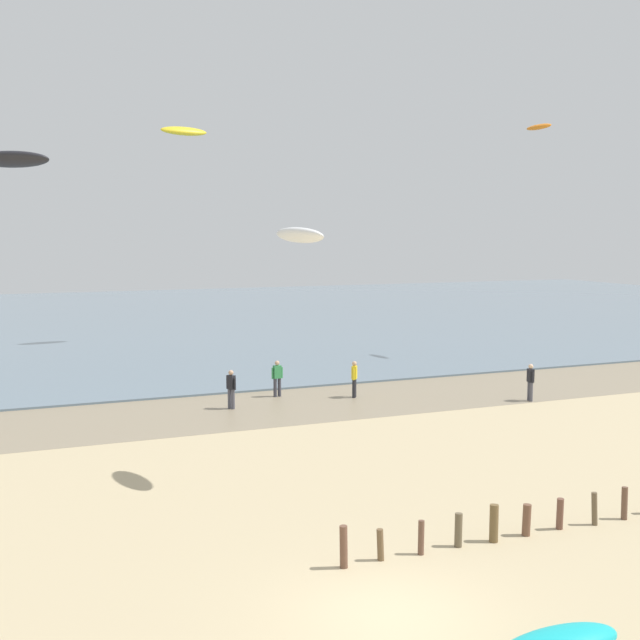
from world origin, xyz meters
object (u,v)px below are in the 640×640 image
(kite_aloft_3, at_px, (299,235))
(kite_aloft_4, at_px, (12,159))
(kite_aloft_0, at_px, (184,131))
(kite_aloft_2, at_px, (539,127))
(person_by_waterline, at_px, (354,378))
(person_mid_beach, at_px, (530,381))
(person_left_flank, at_px, (231,388))
(person_nearest_camera, at_px, (277,377))

(kite_aloft_3, bearing_deg, kite_aloft_4, 26.32)
(kite_aloft_0, xyz_separation_m, kite_aloft_4, (-11.40, -21.94, -4.16))
(kite_aloft_0, xyz_separation_m, kite_aloft_2, (18.48, -14.08, -0.52))
(person_by_waterline, bearing_deg, kite_aloft_2, 24.48)
(person_mid_beach, xyz_separation_m, person_left_flank, (-13.09, 3.56, 0.00))
(kite_aloft_2, height_order, kite_aloft_4, kite_aloft_2)
(person_left_flank, distance_m, kite_aloft_4, 12.76)
(person_by_waterline, xyz_separation_m, kite_aloft_4, (-14.52, -0.87, 9.45))
(person_mid_beach, distance_m, person_left_flank, 13.57)
(person_left_flank, bearing_deg, kite_aloft_2, 18.56)
(person_left_flank, bearing_deg, person_by_waterline, 1.63)
(person_mid_beach, distance_m, kite_aloft_2, 18.81)
(person_mid_beach, relative_size, person_by_waterline, 1.00)
(kite_aloft_0, distance_m, kite_aloft_2, 23.24)
(person_mid_beach, distance_m, kite_aloft_3, 16.69)
(person_mid_beach, distance_m, kite_aloft_4, 23.78)
(kite_aloft_4, bearing_deg, person_mid_beach, 21.97)
(person_by_waterline, distance_m, kite_aloft_4, 17.35)
(kite_aloft_2, xyz_separation_m, kite_aloft_3, (-22.01, -17.43, -6.44))
(person_nearest_camera, bearing_deg, person_by_waterline, -24.68)
(person_nearest_camera, distance_m, person_mid_beach, 11.64)
(person_by_waterline, bearing_deg, person_nearest_camera, 155.32)
(person_mid_beach, distance_m, kite_aloft_0, 30.08)
(kite_aloft_2, distance_m, kite_aloft_3, 28.80)
(person_by_waterline, height_order, kite_aloft_0, kite_aloft_0)
(kite_aloft_4, bearing_deg, person_by_waterline, 32.94)
(person_nearest_camera, distance_m, person_by_waterline, 3.61)
(kite_aloft_0, bearing_deg, person_left_flank, 73.34)
(person_by_waterline, height_order, kite_aloft_4, kite_aloft_4)
(kite_aloft_2, relative_size, kite_aloft_3, 0.82)
(person_nearest_camera, relative_size, kite_aloft_3, 0.72)
(kite_aloft_0, height_order, kite_aloft_3, kite_aloft_0)
(kite_aloft_3, distance_m, kite_aloft_4, 12.70)
(person_nearest_camera, bearing_deg, kite_aloft_4, -168.07)
(kite_aloft_4, bearing_deg, person_nearest_camera, 41.43)
(kite_aloft_0, bearing_deg, kite_aloft_4, 53.53)
(person_mid_beach, height_order, person_by_waterline, same)
(person_mid_beach, xyz_separation_m, person_by_waterline, (-7.12, 3.73, 0.00))
(kite_aloft_3, bearing_deg, kite_aloft_0, -19.53)
(person_by_waterline, relative_size, kite_aloft_4, 0.58)
(person_mid_beach, xyz_separation_m, kite_aloft_3, (-13.77, -6.71, 6.64))
(person_nearest_camera, height_order, person_by_waterline, same)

